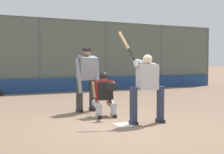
{
  "coord_description": "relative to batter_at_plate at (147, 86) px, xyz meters",
  "views": [
    {
      "loc": [
        3.36,
        6.21,
        1.44
      ],
      "look_at": [
        -0.16,
        -1.0,
        1.05
      ],
      "focal_mm": 50.0,
      "sensor_mm": 36.0,
      "label": 1
    }
  ],
  "objects": [
    {
      "name": "ground_plane",
      "position": [
        0.54,
        -0.08,
        -0.88
      ],
      "size": [
        160.0,
        160.0,
        0.0
      ],
      "primitive_type": "plane",
      "color": "#7A604C"
    },
    {
      "name": "home_plate_marker",
      "position": [
        0.54,
        -0.08,
        -0.87
      ],
      "size": [
        0.43,
        0.43,
        0.01
      ],
      "primitive_type": "cube",
      "color": "white",
      "rests_on": "ground_plane"
    },
    {
      "name": "backstop_fence",
      "position": [
        0.54,
        -8.47,
        0.98
      ],
      "size": [
        20.71,
        0.08,
        3.53
      ],
      "color": "#515651",
      "rests_on": "ground_plane"
    },
    {
      "name": "padding_wall",
      "position": [
        0.54,
        -8.37,
        -0.55
      ],
      "size": [
        20.21,
        0.18,
        0.66
      ],
      "primitive_type": "cube",
      "color": "navy",
      "rests_on": "ground_plane"
    },
    {
      "name": "bleachers_beyond",
      "position": [
        1.2,
        -10.62,
        -0.49
      ],
      "size": [
        14.44,
        1.95,
        1.16
      ],
      "color": "slate",
      "rests_on": "ground_plane"
    },
    {
      "name": "batter_at_plate",
      "position": [
        0.0,
        0.0,
        0.0
      ],
      "size": [
        1.01,
        0.63,
        2.16
      ],
      "rotation": [
        0.0,
        0.0,
        -0.04
      ],
      "color": "#2D334C",
      "rests_on": "ground_plane"
    },
    {
      "name": "catcher_behind_plate",
      "position": [
        0.51,
        -1.25,
        -0.27
      ],
      "size": [
        0.64,
        0.78,
        1.17
      ],
      "rotation": [
        0.0,
        0.0,
        -0.15
      ],
      "color": "#B7B7BC",
      "rests_on": "ground_plane"
    },
    {
      "name": "umpire_home",
      "position": [
        0.61,
        -2.25,
        0.11
      ],
      "size": [
        0.74,
        0.49,
        1.83
      ],
      "rotation": [
        0.0,
        0.0,
        0.11
      ],
      "color": "#333333",
      "rests_on": "ground_plane"
    }
  ]
}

